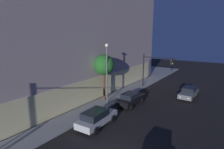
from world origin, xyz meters
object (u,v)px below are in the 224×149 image
(traffic_light_far_corner, at_px, (154,65))
(car_black, at_px, (131,99))
(modern_building, at_px, (50,27))
(street_lamp_sidewalk, at_px, (107,66))
(car_silver, at_px, (97,118))
(car_grey, at_px, (189,92))
(sidewalk_tree, at_px, (104,65))

(traffic_light_far_corner, distance_m, car_black, 9.36)
(modern_building, distance_m, traffic_light_far_corner, 18.66)
(street_lamp_sidewalk, distance_m, car_silver, 7.15)
(car_grey, bearing_deg, car_black, 142.55)
(street_lamp_sidewalk, height_order, car_black, street_lamp_sidewalk)
(traffic_light_far_corner, height_order, car_silver, traffic_light_far_corner)
(modern_building, xyz_separation_m, sidewalk_tree, (-1.66, -12.59, -5.29))
(modern_building, bearing_deg, car_grey, -74.33)
(traffic_light_far_corner, relative_size, car_grey, 1.22)
(car_black, bearing_deg, car_grey, -37.45)
(street_lamp_sidewalk, distance_m, sidewalk_tree, 1.32)
(car_black, bearing_deg, car_silver, 179.44)
(modern_building, xyz_separation_m, traffic_light_far_corner, (7.83, -15.73, -6.26))
(modern_building, distance_m, car_black, 18.80)
(modern_building, height_order, sidewalk_tree, modern_building)
(traffic_light_far_corner, bearing_deg, car_silver, -178.24)
(modern_building, xyz_separation_m, car_grey, (6.09, -21.70, -9.38))
(sidewalk_tree, bearing_deg, car_black, -79.67)
(car_grey, bearing_deg, car_silver, 158.38)
(sidewalk_tree, bearing_deg, traffic_light_far_corner, -18.34)
(sidewalk_tree, relative_size, car_grey, 1.34)
(traffic_light_far_corner, xyz_separation_m, car_silver, (-15.59, -0.48, -3.05))
(sidewalk_tree, distance_m, car_silver, 8.15)
(car_black, bearing_deg, modern_building, 86.52)
(sidewalk_tree, bearing_deg, car_silver, -149.23)
(modern_building, bearing_deg, sidewalk_tree, -97.53)
(car_grey, bearing_deg, street_lamp_sidewalk, 136.68)
(sidewalk_tree, bearing_deg, street_lamp_sidewalk, -127.30)
(car_black, xyz_separation_m, car_grey, (7.08, -5.42, -0.03))
(modern_building, relative_size, car_black, 7.37)
(street_lamp_sidewalk, distance_m, car_grey, 12.46)
(sidewalk_tree, bearing_deg, car_grey, -49.62)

